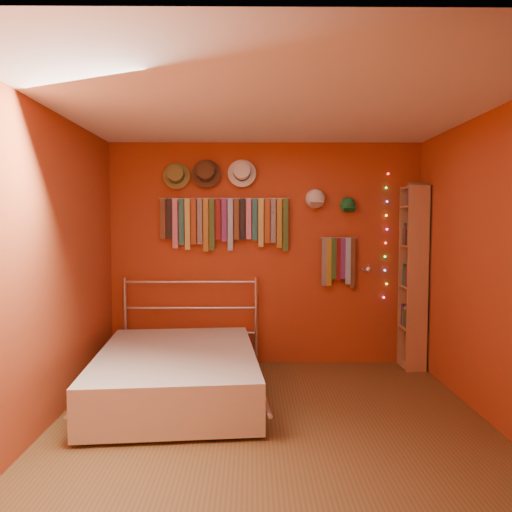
{
  "coord_description": "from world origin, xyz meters",
  "views": [
    {
      "loc": [
        -0.15,
        -3.89,
        1.6
      ],
      "look_at": [
        -0.11,
        0.9,
        1.28
      ],
      "focal_mm": 35.0,
      "sensor_mm": 36.0,
      "label": 1
    }
  ],
  "objects_px": {
    "tie_rack": "(224,221)",
    "reading_lamp": "(368,269)",
    "bed": "(177,372)",
    "bookshelf": "(417,276)"
  },
  "relations": [
    {
      "from": "tie_rack",
      "to": "bed",
      "type": "height_order",
      "value": "tie_rack"
    },
    {
      "from": "tie_rack",
      "to": "bed",
      "type": "distance_m",
      "value": 1.8
    },
    {
      "from": "reading_lamp",
      "to": "bed",
      "type": "distance_m",
      "value": 2.31
    },
    {
      "from": "tie_rack",
      "to": "bed",
      "type": "relative_size",
      "value": 0.68
    },
    {
      "from": "reading_lamp",
      "to": "bed",
      "type": "bearing_deg",
      "value": -155.26
    },
    {
      "from": "tie_rack",
      "to": "bed",
      "type": "xyz_separation_m",
      "value": [
        -0.38,
        -1.08,
        -1.4
      ]
    },
    {
      "from": "bookshelf",
      "to": "bed",
      "type": "distance_m",
      "value": 2.78
    },
    {
      "from": "tie_rack",
      "to": "bookshelf",
      "type": "bearing_deg",
      "value": -4.18
    },
    {
      "from": "tie_rack",
      "to": "reading_lamp",
      "type": "bearing_deg",
      "value": -6.46
    },
    {
      "from": "tie_rack",
      "to": "reading_lamp",
      "type": "xyz_separation_m",
      "value": [
        1.57,
        -0.18,
        -0.53
      ]
    }
  ]
}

